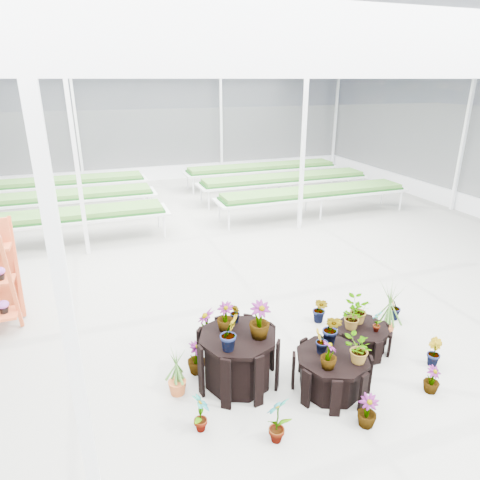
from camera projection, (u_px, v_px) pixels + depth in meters
name	position (u px, v px, depth m)	size (l,w,h in m)	color
ground_plane	(255.00, 308.00, 8.37)	(24.00, 24.00, 0.00)	gray
greenhouse_shell	(256.00, 196.00, 7.57)	(18.00, 24.00, 4.50)	white
steel_frame	(256.00, 196.00, 7.57)	(18.00, 24.00, 4.50)	silver
nursery_benches	(178.00, 197.00, 14.56)	(16.00, 7.00, 0.84)	silver
plinth_tall	(238.00, 359.00, 6.19)	(1.17, 1.17, 0.80)	black
plinth_mid	(331.00, 372.00, 6.08)	(1.07, 1.07, 0.56)	black
plinth_low	(362.00, 338.00, 7.04)	(0.89, 0.89, 0.40)	black
nursery_plants	(303.00, 337.00, 6.48)	(4.55, 2.83, 1.33)	#3D6A29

